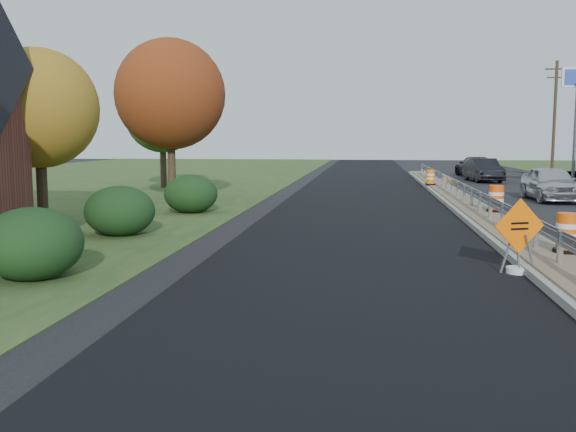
# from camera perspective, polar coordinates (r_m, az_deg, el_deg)

# --- Properties ---
(ground) EXTENTS (140.00, 140.00, 0.00)m
(ground) POSITION_cam_1_polar(r_m,az_deg,el_deg) (18.97, 19.67, -2.32)
(ground) COLOR black
(ground) RESTS_ON ground
(milled_overlay) EXTENTS (7.20, 120.00, 0.01)m
(milled_overlay) POSITION_cam_1_polar(r_m,az_deg,el_deg) (28.42, 6.56, 1.01)
(milled_overlay) COLOR black
(milled_overlay) RESTS_ON ground
(median) EXTENTS (1.60, 55.00, 0.23)m
(median) POSITION_cam_1_polar(r_m,az_deg,el_deg) (26.75, 15.98, 0.64)
(median) COLOR gray
(median) RESTS_ON ground
(guardrail) EXTENTS (0.10, 46.15, 0.72)m
(guardrail) POSITION_cam_1_polar(r_m,az_deg,el_deg) (27.68, 15.71, 2.14)
(guardrail) COLOR silver
(guardrail) RESTS_ON median
(utility_pole_north) EXTENTS (1.90, 0.26, 9.40)m
(utility_pole_north) POSITION_cam_1_polar(r_m,az_deg,el_deg) (59.41, 22.62, 8.35)
(utility_pole_north) COLOR #473523
(utility_pole_north) RESTS_ON ground
(hedge_south) EXTENTS (2.09, 2.09, 1.52)m
(hedge_south) POSITION_cam_1_polar(r_m,az_deg,el_deg) (14.22, -21.81, -2.28)
(hedge_south) COLOR black
(hedge_south) RESTS_ON ground
(hedge_mid) EXTENTS (2.09, 2.09, 1.52)m
(hedge_mid) POSITION_cam_1_polar(r_m,az_deg,el_deg) (19.81, -14.72, 0.46)
(hedge_mid) COLOR black
(hedge_mid) RESTS_ON ground
(hedge_north) EXTENTS (2.09, 2.09, 1.52)m
(hedge_north) POSITION_cam_1_polar(r_m,az_deg,el_deg) (25.31, -8.63, 1.97)
(hedge_north) COLOR black
(hedge_north) RESTS_ON ground
(tree_near_yellow) EXTENTS (3.96, 3.96, 5.88)m
(tree_near_yellow) POSITION_cam_1_polar(r_m,az_deg,el_deg) (23.01, -21.30, 8.88)
(tree_near_yellow) COLOR #473523
(tree_near_yellow) RESTS_ON ground
(tree_near_red) EXTENTS (4.95, 4.95, 7.35)m
(tree_near_red) POSITION_cam_1_polar(r_m,az_deg,el_deg) (29.69, -10.44, 10.58)
(tree_near_red) COLOR #473523
(tree_near_red) RESTS_ON ground
(tree_near_back) EXTENTS (4.29, 4.29, 6.37)m
(tree_near_back) POSITION_cam_1_polar(r_m,az_deg,el_deg) (38.18, -11.12, 8.74)
(tree_near_back) COLOR #473523
(tree_near_back) RESTS_ON ground
(caution_sign) EXTENTS (1.11, 0.50, 1.64)m
(caution_sign) POSITION_cam_1_polar(r_m,az_deg,el_deg) (14.70, 19.79, -3.26)
(caution_sign) COLOR white
(caution_sign) RESTS_ON ground
(barrel_median_near) EXTENTS (0.64, 0.64, 0.93)m
(barrel_median_near) POSITION_cam_1_polar(r_m,az_deg,el_deg) (16.49, 23.59, -1.44)
(barrel_median_near) COLOR black
(barrel_median_near) RESTS_ON median
(barrel_median_mid) EXTENTS (0.66, 0.66, 0.97)m
(barrel_median_mid) POSITION_cam_1_polar(r_m,az_deg,el_deg) (24.77, 18.01, 1.45)
(barrel_median_mid) COLOR black
(barrel_median_mid) RESTS_ON median
(barrel_median_far) EXTENTS (0.59, 0.59, 0.86)m
(barrel_median_far) POSITION_cam_1_polar(r_m,az_deg,el_deg) (38.09, 12.53, 3.34)
(barrel_median_far) COLOR black
(barrel_median_far) RESTS_ON median
(car_silver) EXTENTS (1.99, 4.83, 1.64)m
(car_silver) POSITION_cam_1_polar(r_m,az_deg,el_deg) (32.51, 22.30, 2.71)
(car_silver) COLOR silver
(car_silver) RESTS_ON ground
(car_dark_mid) EXTENTS (2.15, 4.89, 1.56)m
(car_dark_mid) POSITION_cam_1_polar(r_m,az_deg,el_deg) (45.38, 16.97, 3.93)
(car_dark_mid) COLOR black
(car_dark_mid) RESTS_ON ground
(car_dark_far) EXTENTS (2.60, 5.45, 1.53)m
(car_dark_far) POSITION_cam_1_polar(r_m,az_deg,el_deg) (51.30, 16.28, 4.25)
(car_dark_far) COLOR black
(car_dark_far) RESTS_ON ground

